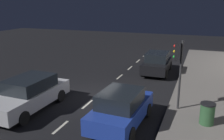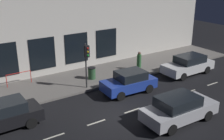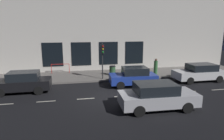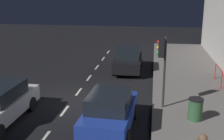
{
  "view_description": "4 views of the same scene",
  "coord_description": "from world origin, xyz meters",
  "px_view_note": "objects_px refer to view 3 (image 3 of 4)",
  "views": [
    {
      "loc": [
        5.32,
        -11.6,
        5.11
      ],
      "look_at": [
        1.26,
        -0.72,
        1.9
      ],
      "focal_mm": 39.28,
      "sensor_mm": 36.0,
      "label": 1
    },
    {
      "loc": [
        -12.31,
        8.69,
        8.39
      ],
      "look_at": [
        2.79,
        -1.34,
        1.79
      ],
      "focal_mm": 45.0,
      "sensor_mm": 36.0,
      "label": 2
    },
    {
      "loc": [
        -12.55,
        2.24,
        4.69
      ],
      "look_at": [
        1.59,
        -0.55,
        1.59
      ],
      "focal_mm": 30.82,
      "sensor_mm": 36.0,
      "label": 3
    },
    {
      "loc": [
        3.96,
        -13.09,
        5.49
      ],
      "look_at": [
        2.22,
        -1.02,
        2.05
      ],
      "focal_mm": 47.17,
      "sensor_mm": 36.0,
      "label": 4
    }
  ],
  "objects_px": {
    "traffic_light": "(103,53)",
    "parked_car_0": "(157,96)",
    "parked_car_1": "(200,72)",
    "parked_car_2": "(133,77)",
    "trash_bin": "(112,70)",
    "parked_car_3": "(23,82)",
    "pedestrian_0": "(156,67)"
  },
  "relations": [
    {
      "from": "traffic_light",
      "to": "parked_car_1",
      "type": "relative_size",
      "value": 0.72
    },
    {
      "from": "parked_car_1",
      "to": "parked_car_2",
      "type": "height_order",
      "value": "same"
    },
    {
      "from": "parked_car_1",
      "to": "parked_car_2",
      "type": "xyz_separation_m",
      "value": [
        -0.28,
        6.38,
        -0.01
      ]
    },
    {
      "from": "traffic_light",
      "to": "parked_car_1",
      "type": "xyz_separation_m",
      "value": [
        -1.71,
        -8.67,
        -1.8
      ]
    },
    {
      "from": "parked_car_3",
      "to": "trash_bin",
      "type": "xyz_separation_m",
      "value": [
        3.48,
        -7.54,
        -0.17
      ]
    },
    {
      "from": "parked_car_1",
      "to": "trash_bin",
      "type": "distance_m",
      "value": 8.12
    },
    {
      "from": "traffic_light",
      "to": "parked_car_2",
      "type": "relative_size",
      "value": 0.84
    },
    {
      "from": "traffic_light",
      "to": "parked_car_2",
      "type": "xyz_separation_m",
      "value": [
        -1.99,
        -2.29,
        -1.8
      ]
    },
    {
      "from": "parked_car_2",
      "to": "pedestrian_0",
      "type": "height_order",
      "value": "pedestrian_0"
    },
    {
      "from": "traffic_light",
      "to": "parked_car_0",
      "type": "distance_m",
      "value": 7.38
    },
    {
      "from": "traffic_light",
      "to": "pedestrian_0",
      "type": "distance_m",
      "value": 5.91
    },
    {
      "from": "traffic_light",
      "to": "parked_car_3",
      "type": "height_order",
      "value": "traffic_light"
    },
    {
      "from": "traffic_light",
      "to": "parked_car_2",
      "type": "height_order",
      "value": "traffic_light"
    },
    {
      "from": "parked_car_3",
      "to": "parked_car_1",
      "type": "bearing_deg",
      "value": -89.35
    },
    {
      "from": "trash_bin",
      "to": "parked_car_1",
      "type": "bearing_deg",
      "value": -112.77
    },
    {
      "from": "traffic_light",
      "to": "trash_bin",
      "type": "relative_size",
      "value": 3.53
    },
    {
      "from": "traffic_light",
      "to": "parked_car_0",
      "type": "xyz_separation_m",
      "value": [
        -6.79,
        -2.26,
        -1.8
      ]
    },
    {
      "from": "parked_car_1",
      "to": "trash_bin",
      "type": "height_order",
      "value": "parked_car_1"
    },
    {
      "from": "parked_car_2",
      "to": "pedestrian_0",
      "type": "bearing_deg",
      "value": -44.71
    },
    {
      "from": "parked_car_0",
      "to": "parked_car_3",
      "type": "height_order",
      "value": "same"
    },
    {
      "from": "pedestrian_0",
      "to": "trash_bin",
      "type": "relative_size",
      "value": 1.71
    },
    {
      "from": "parked_car_2",
      "to": "parked_car_3",
      "type": "bearing_deg",
      "value": 93.33
    },
    {
      "from": "parked_car_2",
      "to": "traffic_light",
      "type": "bearing_deg",
      "value": 51.91
    },
    {
      "from": "parked_car_1",
      "to": "pedestrian_0",
      "type": "xyz_separation_m",
      "value": [
        2.71,
        3.1,
        0.1
      ]
    },
    {
      "from": "traffic_light",
      "to": "trash_bin",
      "type": "xyz_separation_m",
      "value": [
        1.44,
        -1.18,
        -1.97
      ]
    },
    {
      "from": "traffic_light",
      "to": "parked_car_0",
      "type": "relative_size",
      "value": 0.72
    },
    {
      "from": "parked_car_2",
      "to": "trash_bin",
      "type": "relative_size",
      "value": 4.21
    },
    {
      "from": "parked_car_0",
      "to": "parked_car_1",
      "type": "height_order",
      "value": "same"
    },
    {
      "from": "traffic_light",
      "to": "trash_bin",
      "type": "distance_m",
      "value": 2.71
    },
    {
      "from": "parked_car_0",
      "to": "parked_car_2",
      "type": "xyz_separation_m",
      "value": [
        4.8,
        -0.03,
        -0.01
      ]
    },
    {
      "from": "parked_car_0",
      "to": "parked_car_3",
      "type": "xyz_separation_m",
      "value": [
        4.74,
        8.62,
        -0.0
      ]
    },
    {
      "from": "parked_car_3",
      "to": "trash_bin",
      "type": "bearing_deg",
      "value": -65.85
    }
  ]
}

